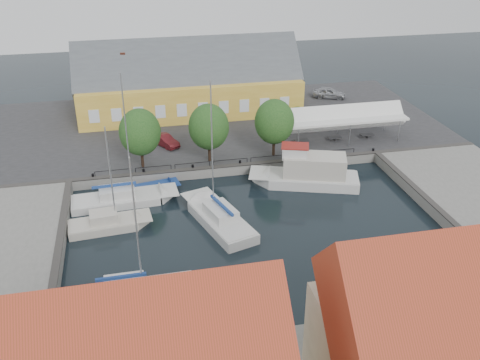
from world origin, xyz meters
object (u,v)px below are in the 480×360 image
(center_sailboat, at_px, (219,220))
(west_boat_a, at_px, (122,200))
(launch_sw, at_px, (97,346))
(west_boat_d, at_px, (131,295))
(car_silver, at_px, (329,93))
(warehouse, at_px, (184,85))
(car_red, at_px, (165,140))
(launch_nw, at_px, (154,189))
(trawler, at_px, (308,175))
(west_boat_b, at_px, (108,226))
(tent_canopy, at_px, (345,118))

(center_sailboat, bearing_deg, west_boat_a, 145.85)
(center_sailboat, xyz_separation_m, launch_sw, (-10.22, -13.13, -0.27))
(center_sailboat, relative_size, west_boat_d, 1.15)
(car_silver, distance_m, west_boat_a, 37.01)
(warehouse, xyz_separation_m, center_sailboat, (-0.39, -27.41, -4.06))
(warehouse, xyz_separation_m, car_silver, (20.48, 0.95, -2.65))
(west_boat_a, bearing_deg, launch_sw, -95.85)
(car_red, distance_m, launch_nw, 8.86)
(west_boat_a, bearing_deg, warehouse, 68.26)
(launch_nw, bearing_deg, warehouse, 74.31)
(car_silver, height_order, car_red, car_silver)
(car_silver, distance_m, trawler, 25.22)
(car_red, relative_size, west_boat_d, 0.34)
(warehouse, height_order, trawler, warehouse)
(center_sailboat, height_order, trawler, center_sailboat)
(warehouse, distance_m, west_boat_b, 28.29)
(west_boat_b, bearing_deg, west_boat_a, 73.43)
(warehouse, distance_m, west_boat_a, 23.82)
(car_silver, height_order, launch_nw, car_silver)
(west_boat_d, bearing_deg, west_boat_b, 99.27)
(car_silver, bearing_deg, west_boat_d, 165.67)
(car_silver, xyz_separation_m, car_red, (-24.14, -12.21, -0.13))
(car_silver, bearing_deg, west_boat_b, 155.21)
(car_red, xyz_separation_m, west_boat_d, (-4.70, -24.83, -1.37))
(tent_canopy, distance_m, car_red, 20.52)
(west_boat_a, xyz_separation_m, launch_nw, (3.13, 2.00, -0.18))
(warehouse, xyz_separation_m, tent_canopy, (16.60, -13.86, -0.74))
(car_silver, relative_size, trawler, 0.40)
(center_sailboat, bearing_deg, west_boat_b, 172.44)
(car_red, bearing_deg, launch_sw, -135.61)
(tent_canopy, bearing_deg, car_silver, 75.29)
(car_silver, bearing_deg, trawler, 178.34)
(tent_canopy, xyz_separation_m, trawler, (-6.86, -8.00, -2.67))
(trawler, height_order, launch_nw, trawler)
(car_silver, xyz_separation_m, launch_nw, (-26.04, -20.73, -1.69))
(west_boat_d, relative_size, launch_nw, 2.29)
(trawler, bearing_deg, tent_canopy, 49.38)
(warehouse, relative_size, center_sailboat, 2.13)
(trawler, bearing_deg, car_red, 141.66)
(warehouse, bearing_deg, west_boat_a, -111.74)
(tent_canopy, height_order, trawler, trawler)
(west_boat_a, bearing_deg, car_red, 64.46)
(tent_canopy, relative_size, launch_sw, 2.40)
(west_boat_d, distance_m, launch_nw, 16.56)
(tent_canopy, distance_m, launch_sw, 38.27)
(warehouse, relative_size, west_boat_b, 2.86)
(car_silver, bearing_deg, center_sailboat, 167.21)
(center_sailboat, height_order, launch_nw, center_sailboat)
(trawler, bearing_deg, west_boat_a, 179.77)
(west_boat_b, bearing_deg, launch_nw, 55.15)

